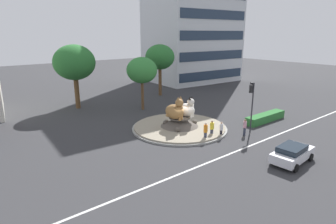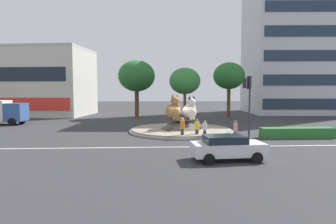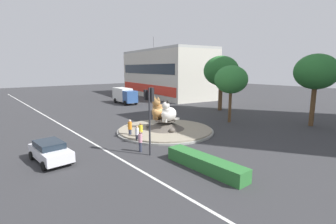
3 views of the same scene
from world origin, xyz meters
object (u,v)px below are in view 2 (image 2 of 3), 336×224
broadleaf_tree_behind_island (137,76)px  pedestrian_white_shirt (205,129)px  cat_statue_white (190,110)px  third_tree_left (185,81)px  traffic_light_mast (248,94)px  pedestrian_pink_shirt (235,130)px  office_tower (299,28)px  sedan_on_far_lane (227,147)px  cat_statue_tabby (174,110)px  pedestrian_yellow_shirt (197,128)px  pedestrian_orange_shirt (182,128)px  second_tree_near_tower (229,76)px  shophouse_block (8,82)px

broadleaf_tree_behind_island → pedestrian_white_shirt: 21.72m
cat_statue_white → third_tree_left: 10.00m
traffic_light_mast → pedestrian_pink_shirt: 3.13m
pedestrian_white_shirt → broadleaf_tree_behind_island: bearing=177.0°
third_tree_left → pedestrian_pink_shirt: 15.67m
broadleaf_tree_behind_island → office_tower: bearing=15.2°
third_tree_left → sedan_on_far_lane: bearing=-89.5°
cat_statue_tabby → pedestrian_yellow_shirt: cat_statue_tabby is taller
pedestrian_yellow_shirt → sedan_on_far_lane: (0.55, -8.10, -0.06)m
office_tower → sedan_on_far_lane: size_ratio=7.09×
cat_statue_tabby → pedestrian_orange_shirt: bearing=-8.9°
broadleaf_tree_behind_island → cat_statue_white: bearing=-68.9°
second_tree_near_tower → pedestrian_white_shirt: size_ratio=5.22×
cat_statue_white → broadleaf_tree_behind_island: 17.30m
shophouse_block → pedestrian_orange_shirt: 37.37m
third_tree_left → sedan_on_far_lane: size_ratio=1.63×
office_tower → pedestrian_yellow_shirt: size_ratio=18.70×
office_tower → pedestrian_yellow_shirt: 38.04m
shophouse_block → pedestrian_pink_shirt: bearing=-33.2°
third_tree_left → pedestrian_white_shirt: 14.43m
traffic_light_mast → sedan_on_far_lane: 7.89m
cat_statue_white → pedestrian_yellow_shirt: size_ratio=1.55×
cat_statue_tabby → third_tree_left: bearing=151.3°
shophouse_block → sedan_on_far_lane: bearing=-41.3°
traffic_light_mast → second_tree_near_tower: second_tree_near_tower is taller
office_tower → pedestrian_white_shirt: (-22.00, -27.73, -14.52)m
cat_statue_white → pedestrian_white_shirt: cat_statue_white is taller
traffic_light_mast → shophouse_block: 41.84m
office_tower → shophouse_block: bearing=-174.2°
cat_statue_white → pedestrian_pink_shirt: cat_statue_white is taller
shophouse_block → pedestrian_white_shirt: bearing=-34.2°
traffic_light_mast → pedestrian_white_shirt: 4.59m
cat_statue_tabby → shophouse_block: size_ratio=0.10×
office_tower → pedestrian_yellow_shirt: bearing=-125.9°
cat_statue_white → second_tree_near_tower: size_ratio=0.31×
traffic_light_mast → broadleaf_tree_behind_island: broadleaf_tree_behind_island is taller
office_tower → second_tree_near_tower: bearing=-147.0°
third_tree_left → pedestrian_yellow_shirt: third_tree_left is taller
traffic_light_mast → shophouse_block: size_ratio=0.19×
shophouse_block → pedestrian_yellow_shirt: bearing=-33.9°
pedestrian_white_shirt → sedan_on_far_lane: bearing=-21.7°
pedestrian_pink_shirt → shophouse_block: bearing=-88.4°
broadleaf_tree_behind_island → sedan_on_far_lane: size_ratio=1.99×
traffic_light_mast → sedan_on_far_lane: traffic_light_mast is taller
cat_statue_tabby → pedestrian_pink_shirt: (4.62, -5.41, -1.30)m
broadleaf_tree_behind_island → second_tree_near_tower: (13.93, -0.44, 0.02)m
pedestrian_yellow_shirt → cat_statue_tabby: bearing=-140.6°
pedestrian_yellow_shirt → pedestrian_white_shirt: bearing=49.1°
pedestrian_pink_shirt → pedestrian_white_shirt: (-2.28, 1.12, -0.07)m
shophouse_block → broadleaf_tree_behind_island: 22.68m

